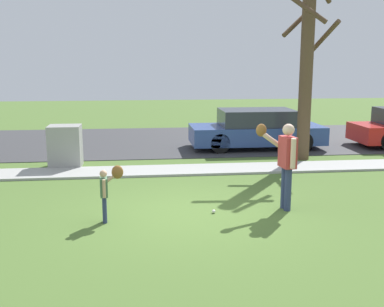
{
  "coord_description": "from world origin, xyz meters",
  "views": [
    {
      "loc": [
        -0.96,
        -8.89,
        2.97
      ],
      "look_at": [
        0.17,
        1.01,
        1.0
      ],
      "focal_mm": 43.92,
      "sensor_mm": 36.0,
      "label": 1
    }
  ],
  "objects_px": {
    "street_tree_near": "(307,61)",
    "parked_wagon_blue": "(256,129)",
    "person_child": "(108,186)",
    "baseball": "(214,211)",
    "utility_cabinet": "(65,146)",
    "person_adult": "(285,157)"
  },
  "relations": [
    {
      "from": "utility_cabinet",
      "to": "street_tree_near",
      "type": "relative_size",
      "value": 0.21
    },
    {
      "from": "person_child",
      "to": "parked_wagon_blue",
      "type": "relative_size",
      "value": 0.23
    },
    {
      "from": "street_tree_near",
      "to": "parked_wagon_blue",
      "type": "relative_size",
      "value": 1.24
    },
    {
      "from": "street_tree_near",
      "to": "parked_wagon_blue",
      "type": "xyz_separation_m",
      "value": [
        -0.98,
        1.93,
        -2.3
      ]
    },
    {
      "from": "person_adult",
      "to": "utility_cabinet",
      "type": "bearing_deg",
      "value": -48.16
    },
    {
      "from": "person_child",
      "to": "parked_wagon_blue",
      "type": "bearing_deg",
      "value": 50.75
    },
    {
      "from": "person_adult",
      "to": "parked_wagon_blue",
      "type": "height_order",
      "value": "person_adult"
    },
    {
      "from": "person_adult",
      "to": "person_child",
      "type": "xyz_separation_m",
      "value": [
        -3.49,
        -0.35,
        -0.4
      ]
    },
    {
      "from": "baseball",
      "to": "street_tree_near",
      "type": "height_order",
      "value": "street_tree_near"
    },
    {
      "from": "street_tree_near",
      "to": "person_child",
      "type": "bearing_deg",
      "value": -137.53
    },
    {
      "from": "person_child",
      "to": "baseball",
      "type": "xyz_separation_m",
      "value": [
        2.04,
        0.24,
        -0.64
      ]
    },
    {
      "from": "person_child",
      "to": "street_tree_near",
      "type": "distance_m",
      "value": 7.91
    },
    {
      "from": "street_tree_near",
      "to": "parked_wagon_blue",
      "type": "bearing_deg",
      "value": 116.99
    },
    {
      "from": "utility_cabinet",
      "to": "street_tree_near",
      "type": "height_order",
      "value": "street_tree_near"
    },
    {
      "from": "person_child",
      "to": "baseball",
      "type": "relative_size",
      "value": 14.15
    },
    {
      "from": "street_tree_near",
      "to": "utility_cabinet",
      "type": "bearing_deg",
      "value": -177.83
    },
    {
      "from": "person_adult",
      "to": "street_tree_near",
      "type": "bearing_deg",
      "value": -119.8
    },
    {
      "from": "person_adult",
      "to": "person_child",
      "type": "relative_size",
      "value": 1.68
    },
    {
      "from": "person_child",
      "to": "utility_cabinet",
      "type": "distance_m",
      "value": 5.07
    },
    {
      "from": "street_tree_near",
      "to": "person_adult",
      "type": "bearing_deg",
      "value": -113.75
    },
    {
      "from": "person_adult",
      "to": "baseball",
      "type": "bearing_deg",
      "value": -1.97
    },
    {
      "from": "person_child",
      "to": "baseball",
      "type": "height_order",
      "value": "person_child"
    }
  ]
}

